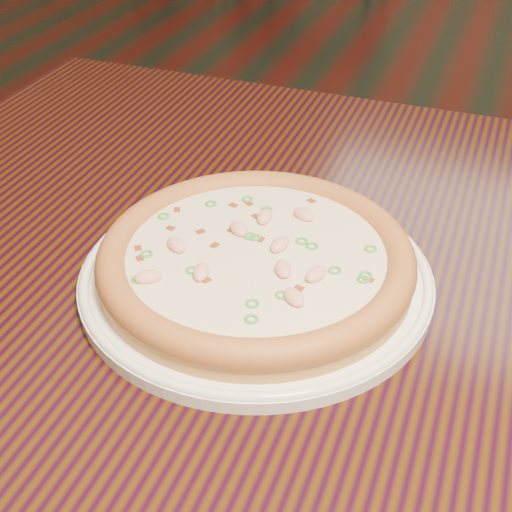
% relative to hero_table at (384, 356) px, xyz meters
% --- Properties ---
extents(ground, '(9.00, 9.00, 0.00)m').
position_rel_hero_table_xyz_m(ground, '(-0.01, 0.82, -0.65)').
color(ground, black).
extents(hero_table, '(1.20, 0.80, 0.75)m').
position_rel_hero_table_xyz_m(hero_table, '(0.00, 0.00, 0.00)').
color(hero_table, black).
rests_on(hero_table, ground).
extents(plate, '(0.32, 0.32, 0.02)m').
position_rel_hero_table_xyz_m(plate, '(-0.12, -0.05, 0.11)').
color(plate, white).
rests_on(plate, hero_table).
extents(pizza, '(0.29, 0.29, 0.03)m').
position_rel_hero_table_xyz_m(pizza, '(-0.12, -0.05, 0.13)').
color(pizza, '#BA8541').
rests_on(pizza, plate).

